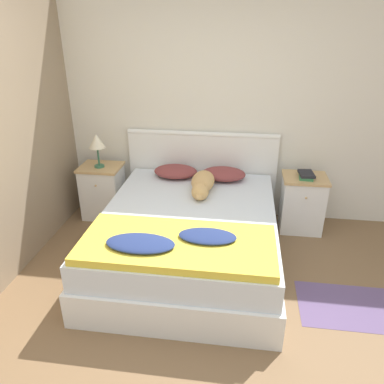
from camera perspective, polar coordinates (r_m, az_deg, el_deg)
name	(u,v)px	position (r m, az deg, el deg)	size (l,w,h in m)	color
ground_plane	(171,342)	(2.96, -3.15, -21.80)	(16.00, 16.00, 0.00)	brown
wall_back	(205,106)	(4.23, 2.00, 12.94)	(9.00, 0.06, 2.55)	silver
wall_side_left	(16,126)	(3.75, -25.22, 9.03)	(0.06, 3.10, 2.55)	gray
bed	(189,237)	(3.58, -0.45, -6.85)	(1.63, 2.02, 0.55)	white
headboard	(202,172)	(4.38, 1.50, 3.10)	(1.71, 0.06, 1.01)	white
nightstand_left	(103,191)	(4.51, -13.40, 0.15)	(0.47, 0.40, 0.63)	white
nightstand_right	(302,203)	(4.27, 16.41, -1.62)	(0.47, 0.40, 0.63)	white
pillow_left	(176,171)	(4.16, -2.50, 3.16)	(0.48, 0.34, 0.13)	brown
pillow_right	(223,174)	(4.11, 4.82, 2.77)	(0.48, 0.34, 0.13)	brown
quilt	(176,244)	(2.90, -2.50, -7.86)	(1.50, 0.70, 0.11)	yellow
dog	(202,184)	(3.80, 1.61, 1.30)	(0.24, 0.65, 0.18)	tan
book_stack	(306,175)	(4.12, 17.00, 2.49)	(0.16, 0.23, 0.05)	#337547
table_lamp	(97,142)	(4.27, -14.31, 7.34)	(0.18, 0.18, 0.38)	#336B4C
rug	(361,308)	(3.49, 24.39, -15.75)	(1.01, 0.56, 0.00)	#604C75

